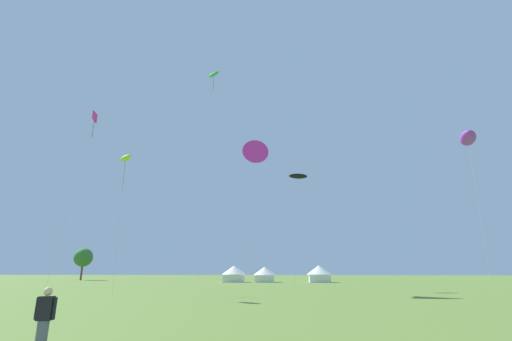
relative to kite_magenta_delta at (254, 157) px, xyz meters
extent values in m
cone|color=#E02DA3|center=(0.00, 0.00, 0.00)|extent=(3.54, 3.60, 3.45)
cylinder|color=#B2B2B7|center=(0.01, -0.63, -7.51)|extent=(0.04, 1.27, 15.02)
ellipsoid|color=green|center=(-8.95, 17.04, 21.32)|extent=(2.76, 2.49, 0.96)
cylinder|color=#207C31|center=(-8.95, 17.04, 19.53)|extent=(0.06, 0.06, 2.57)
cylinder|color=#B2B2B7|center=(-9.33, 16.23, 3.15)|extent=(0.78, 1.63, 36.34)
ellipsoid|color=purple|center=(20.93, -6.30, -0.73)|extent=(2.76, 4.14, 1.13)
cylinder|color=#B2B2B7|center=(20.49, -7.00, -7.87)|extent=(0.90, 1.43, 14.29)
ellipsoid|color=black|center=(5.22, 6.13, -0.86)|extent=(2.64, 1.55, 0.83)
cylinder|color=#B2B2B7|center=(4.78, 5.15, -7.94)|extent=(0.91, 1.97, 14.16)
ellipsoid|color=#99DB2D|center=(-11.83, -7.88, -2.31)|extent=(2.07, 2.04, 0.68)
cylinder|color=olive|center=(-11.83, -7.88, -4.10)|extent=(0.05, 0.05, 2.79)
cylinder|color=#B2B2B7|center=(-11.52, -8.49, -8.66)|extent=(0.64, 1.24, 12.71)
cube|color=#E02DA3|center=(-20.71, 0.78, 6.23)|extent=(1.39, 1.18, 1.68)
cylinder|color=#9D2072|center=(-20.71, 0.78, 4.63)|extent=(0.05, 0.05, 2.31)
cylinder|color=#B2B2B7|center=(-21.95, 0.24, -4.39)|extent=(2.51, 1.12, 21.25)
cylinder|color=#565B66|center=(-2.68, -30.45, -14.57)|extent=(0.28, 0.28, 0.90)
cube|color=black|center=(-2.68, -30.45, -13.82)|extent=(0.40, 0.29, 0.60)
sphere|color=beige|center=(-2.68, -30.45, -13.40)|extent=(0.22, 0.22, 0.22)
cylinder|color=black|center=(-2.92, -30.45, -13.82)|extent=(0.09, 0.09, 0.55)
cylinder|color=black|center=(-2.44, -30.45, -13.82)|extent=(0.09, 0.09, 0.55)
cube|color=white|center=(-7.08, 33.55, -14.28)|extent=(3.92, 3.92, 1.47)
cone|color=white|center=(-7.08, 33.55, -12.69)|extent=(4.90, 4.90, 1.71)
cube|color=white|center=(-1.02, 33.55, -14.34)|extent=(3.63, 3.63, 1.36)
cone|color=white|center=(-1.02, 33.55, -12.86)|extent=(4.53, 4.53, 1.59)
cube|color=white|center=(9.62, 33.55, -14.28)|extent=(3.95, 3.95, 1.48)
cone|color=white|center=(9.62, 33.55, -12.67)|extent=(4.94, 4.94, 1.73)
cylinder|color=brown|center=(-45.87, 45.83, -13.13)|extent=(0.44, 0.44, 3.77)
sphere|color=#33702D|center=(-45.87, 45.83, -9.71)|extent=(4.38, 4.38, 4.38)
camera|label=1|loc=(3.67, -39.96, -12.88)|focal=25.28mm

